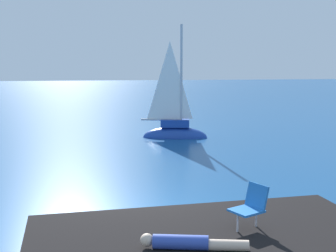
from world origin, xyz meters
The scene contains 6 objects.
ground_plane centered at (0.00, 0.00, 0.00)m, with size 160.00×160.00×0.00m, color navy.
boulder_seaward centered at (3.07, -1.58, 0.00)m, with size 1.03×0.83×0.57m, color black.
boulder_inland centered at (3.01, -1.86, 0.00)m, with size 1.35×1.08×0.74m, color black.
sailboat_near centered at (2.80, 11.41, 0.34)m, with size 3.41×1.75×6.19m.
person_sunbather centered at (0.41, -4.06, 0.93)m, with size 1.74×0.56×0.25m.
beach_chair centered at (1.72, -3.29, 1.26)m, with size 0.75×0.69×0.80m.
Camera 1 is at (-0.98, -10.91, 3.85)m, focal length 48.48 mm.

